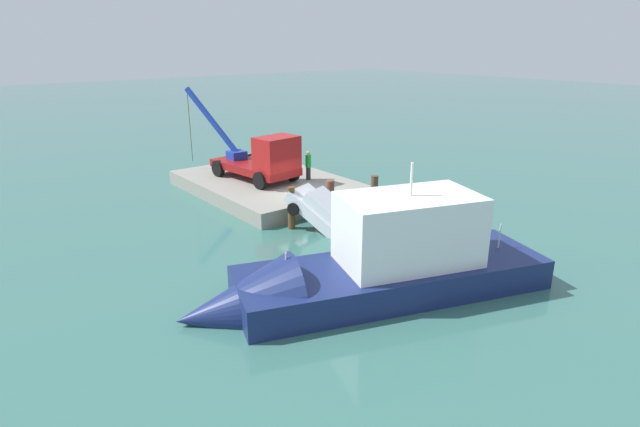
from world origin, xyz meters
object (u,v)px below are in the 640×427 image
object	(u,v)px
crane_truck	(262,159)
dock_worker	(308,165)
moored_yacht	(349,281)
salvaged_car	(331,218)

from	to	relation	value
crane_truck	dock_worker	size ratio (longest dim) A/B	4.59
dock_worker	crane_truck	bearing A→B (deg)	-121.03
dock_worker	moored_yacht	distance (m)	13.79
crane_truck	dock_worker	world-z (taller)	crane_truck
dock_worker	salvaged_car	xyz separation A→B (m)	(5.99, -3.17, -1.04)
crane_truck	moored_yacht	size ratio (longest dim) A/B	0.57
crane_truck	dock_worker	bearing A→B (deg)	58.97
salvaged_car	moored_yacht	distance (m)	6.99
crane_truck	salvaged_car	world-z (taller)	crane_truck
salvaged_car	moored_yacht	world-z (taller)	moored_yacht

